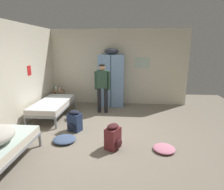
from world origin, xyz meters
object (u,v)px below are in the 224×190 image
(water_bottle, at_px, (56,88))
(backpack_navy, at_px, (74,121))
(backpack_maroon, at_px, (113,137))
(clothes_pile_pink, at_px, (164,149))
(shelf_unit, at_px, (58,96))
(bed_left_rear, at_px, (53,105))
(clothes_pile_denim, at_px, (64,139))
(person_traveler, at_px, (102,84))
(lotion_bottle, at_px, (59,89))
(locker_bank, at_px, (111,79))

(water_bottle, distance_m, backpack_navy, 2.55)
(backpack_maroon, xyz_separation_m, clothes_pile_pink, (1.07, -0.00, -0.22))
(clothes_pile_pink, bearing_deg, backpack_navy, 159.65)
(water_bottle, relative_size, clothes_pile_pink, 0.43)
(shelf_unit, relative_size, water_bottle, 2.85)
(bed_left_rear, bearing_deg, backpack_maroon, -41.48)
(backpack_navy, bearing_deg, backpack_maroon, -36.63)
(clothes_pile_pink, bearing_deg, bed_left_rear, 149.98)
(water_bottle, xyz_separation_m, clothes_pile_denim, (1.21, -2.76, -0.60))
(bed_left_rear, height_order, backpack_maroon, backpack_maroon)
(bed_left_rear, bearing_deg, water_bottle, 105.71)
(person_traveler, height_order, lotion_bottle, person_traveler)
(bed_left_rear, xyz_separation_m, backpack_maroon, (2.02, -1.78, -0.12))
(locker_bank, xyz_separation_m, clothes_pile_pink, (1.39, -3.11, -0.93))
(clothes_pile_pink, bearing_deg, person_traveler, 125.28)
(clothes_pile_pink, bearing_deg, lotion_bottle, 138.45)
(backpack_maroon, height_order, clothes_pile_pink, backpack_maroon)
(lotion_bottle, height_order, clothes_pile_pink, lotion_bottle)
(bed_left_rear, relative_size, person_traveler, 1.19)
(shelf_unit, relative_size, bed_left_rear, 0.30)
(clothes_pile_denim, bearing_deg, clothes_pile_pink, -5.20)
(backpack_maroon, bearing_deg, person_traveler, 103.31)
(backpack_navy, distance_m, clothes_pile_pink, 2.29)
(backpack_navy, xyz_separation_m, backpack_maroon, (1.06, -0.79, 0.00))
(person_traveler, distance_m, water_bottle, 1.96)
(lotion_bottle, xyz_separation_m, clothes_pile_denim, (1.06, -2.70, -0.59))
(person_traveler, height_order, clothes_pile_denim, person_traveler)
(shelf_unit, relative_size, clothes_pile_pink, 1.21)
(bed_left_rear, relative_size, water_bottle, 9.52)
(shelf_unit, bearing_deg, person_traveler, -20.93)
(shelf_unit, xyz_separation_m, backpack_maroon, (2.27, -2.94, -0.09))
(person_traveler, xyz_separation_m, backpack_maroon, (0.54, -2.28, -0.70))
(clothes_pile_denim, bearing_deg, person_traveler, 73.80)
(locker_bank, distance_m, clothes_pile_pink, 3.53)
(person_traveler, xyz_separation_m, clothes_pile_denim, (-0.60, -2.08, -0.91))
(lotion_bottle, relative_size, clothes_pile_pink, 0.33)
(bed_left_rear, bearing_deg, person_traveler, 18.38)
(lotion_bottle, xyz_separation_m, backpack_maroon, (2.20, -2.90, -0.38))
(clothes_pile_pink, relative_size, clothes_pile_denim, 0.90)
(water_bottle, bearing_deg, clothes_pile_pink, -40.86)
(locker_bank, distance_m, bed_left_rear, 2.23)
(shelf_unit, distance_m, person_traveler, 1.95)
(person_traveler, height_order, backpack_navy, person_traveler)
(shelf_unit, xyz_separation_m, clothes_pile_denim, (1.13, -2.74, -0.29))
(shelf_unit, distance_m, clothes_pile_pink, 4.46)
(shelf_unit, distance_m, backpack_maroon, 3.71)
(bed_left_rear, distance_m, clothes_pile_denim, 1.84)
(shelf_unit, relative_size, backpack_navy, 1.04)
(water_bottle, height_order, clothes_pile_denim, water_bottle)
(locker_bank, distance_m, clothes_pile_denim, 3.15)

